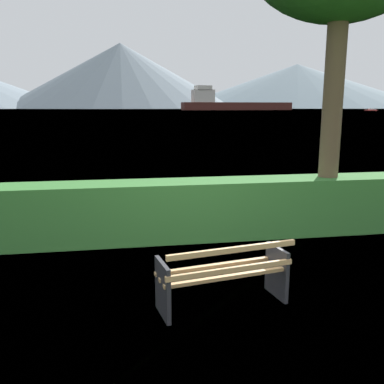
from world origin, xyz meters
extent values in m
plane|color=#567A38|center=(0.00, 0.00, 0.00)|extent=(1400.00, 1400.00, 0.00)
plane|color=#7A99A8|center=(0.00, 307.20, 0.00)|extent=(620.00, 620.00, 0.00)
cube|color=tan|center=(0.04, -0.19, 0.45)|extent=(1.62, 0.36, 0.04)
cube|color=tan|center=(0.00, 0.00, 0.45)|extent=(1.62, 0.36, 0.04)
cube|color=tan|center=(-0.04, 0.19, 0.45)|extent=(1.62, 0.36, 0.04)
cube|color=tan|center=(0.05, -0.26, 0.57)|extent=(1.62, 0.34, 0.06)
cube|color=tan|center=(0.06, -0.31, 0.84)|extent=(1.62, 0.34, 0.06)
cube|color=#2D2D33|center=(-0.76, -0.16, 0.34)|extent=(0.14, 0.51, 0.68)
cube|color=#2D2D33|center=(0.77, 0.12, 0.34)|extent=(0.14, 0.51, 0.68)
cube|color=#387A33|center=(0.00, 2.78, 0.55)|extent=(9.54, 0.83, 1.10)
cylinder|color=brown|center=(2.83, 2.82, 2.27)|extent=(0.38, 0.38, 4.55)
cube|color=#471E19|center=(76.67, 272.28, 2.55)|extent=(77.36, 17.84, 5.10)
cube|color=silver|center=(52.25, 269.65, 9.17)|extent=(14.67, 10.12, 8.15)
cube|color=silver|center=(52.25, 269.65, 14.52)|extent=(10.65, 10.64, 2.55)
cube|color=#B2332D|center=(139.07, 215.21, 0.31)|extent=(6.81, 2.46, 0.61)
cube|color=silver|center=(139.07, 215.21, 0.94)|extent=(2.48, 1.63, 0.66)
cone|color=gray|center=(0.00, 555.70, 40.81)|extent=(296.32, 296.32, 81.62)
cone|color=slate|center=(257.07, 595.57, 31.80)|extent=(370.95, 370.95, 63.59)
camera|label=1|loc=(-1.18, -4.73, 2.47)|focal=38.76mm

